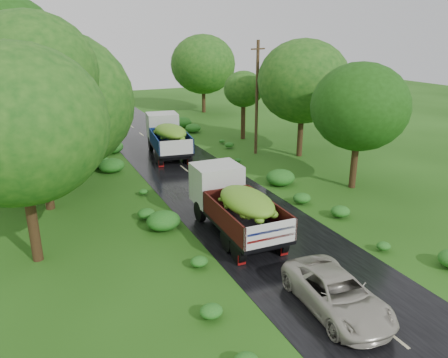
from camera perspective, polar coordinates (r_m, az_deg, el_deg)
ground at (r=18.70m, az=12.11°, el=-12.24°), size 120.00×120.00×0.00m
road at (r=22.36m, az=4.47°, el=-6.37°), size 6.50×80.00×0.02m
road_lines at (r=23.15m, az=3.26°, el=-5.39°), size 0.12×69.60×0.00m
truck_near at (r=21.27m, az=1.19°, el=-2.90°), size 2.59×6.95×2.90m
truck_far at (r=34.98m, az=-7.45°, el=5.81°), size 3.45×7.40×2.99m
car at (r=16.49m, az=14.52°, el=-14.26°), size 2.58×4.97×1.34m
utility_pole at (r=34.70m, az=4.32°, el=10.60°), size 1.48×0.67×8.82m
trees_left at (r=34.72m, az=-25.58°, el=12.12°), size 7.52×33.26×9.85m
trees_right at (r=39.48m, az=4.64°, el=12.87°), size 5.25×32.34×7.52m
shrubs at (r=29.85m, az=-3.94°, el=0.95°), size 11.90×44.00×0.70m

